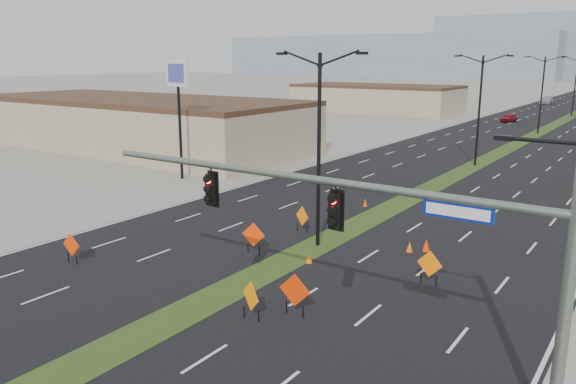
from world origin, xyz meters
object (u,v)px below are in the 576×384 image
Objects in this scene: streetlight_2 at (542,92)px; construction_sign_5 at (430,265)px; construction_sign_0 at (71,246)px; construction_sign_3 at (251,298)px; signal_mast at (392,235)px; cone_2 at (426,245)px; streetlight_3 at (575,85)px; cone_1 at (410,247)px; construction_sign_2 at (302,217)px; cone_0 at (309,258)px; construction_sign_4 at (295,292)px; pole_sign_west at (178,82)px; streetlight_1 at (479,107)px; car_far at (546,100)px; cone_3 at (365,203)px; streetlight_0 at (319,145)px; construction_sign_1 at (253,236)px; car_left at (509,118)px.

construction_sign_5 is at bearing -83.27° from streetlight_2.
construction_sign_3 is (10.93, 0.12, 0.04)m from construction_sign_0.
signal_mast reaches higher than cone_2.
streetlight_3 reaches higher than cone_1.
cone_0 is (3.03, -4.03, -0.63)m from construction_sign_2.
streetlight_2 is 65.70m from construction_sign_0.
pole_sign_west is (-22.01, 16.00, 6.84)m from construction_sign_4.
streetlight_1 is 36.14m from construction_sign_4.
construction_sign_4 is at bearing -87.70° from streetlight_3.
construction_sign_0 is (-8.43, -37.00, -4.53)m from streetlight_1.
car_far reaches higher than construction_sign_5.
car_far reaches higher than cone_0.
car_far is 119.94m from construction_sign_3.
construction_sign_2 is (-10.56, 11.56, -3.90)m from signal_mast.
cone_3 is at bearing 102.75° from construction_sign_4.
signal_mast is 32.68m from pole_sign_west.
construction_sign_3 is at bearing -45.40° from construction_sign_2.
construction_sign_0 is (-8.43, -65.00, -4.53)m from streetlight_2.
signal_mast is at bearing 13.77° from construction_sign_3.
signal_mast is 66.56m from streetlight_2.
streetlight_0 is 6.00× the size of construction_sign_1.
cone_3 is at bearing -91.97° from streetlight_2.
cone_3 is (-1.62, -47.25, -5.14)m from streetlight_2.
car_far is at bearing 95.04° from cone_0.
streetlight_3 reaches higher than construction_sign_2.
construction_sign_3 is 0.16× the size of pole_sign_west.
pole_sign_west reaches higher than cone_2.
construction_sign_0 is at bearing -110.98° from cone_3.
streetlight_0 is at bearing -16.61° from construction_sign_2.
streetlight_2 is at bearing 109.18° from construction_sign_2.
car_left is at bearing 100.13° from cone_2.
car_left is at bearing 99.42° from streetlight_1.
construction_sign_2 is at bearing 55.29° from construction_sign_0.
signal_mast is at bearing -81.99° from car_far.
streetlight_1 is 6.00× the size of construction_sign_1.
car_far reaches higher than car_left.
construction_sign_5 is 5.86m from cone_0.
cone_3 is (7.32, -101.76, -0.52)m from car_far.
construction_sign_5 reaches higher than car_left.
construction_sign_2 is at bearing 142.11° from streetlight_0.
streetlight_1 and streetlight_3 have the same top height.
streetlight_3 is (-8.56, 94.00, 0.63)m from signal_mast.
streetlight_3 is 86.18m from construction_sign_5.
construction_sign_2 is at bearing -6.65° from pole_sign_west.
construction_sign_2 is (-2.00, 1.56, -4.53)m from streetlight_0.
car_left is 61.61m from pole_sign_west.
pole_sign_west reaches higher than construction_sign_4.
construction_sign_5 is at bearing -72.26° from car_left.
streetlight_1 is at bearing 85.18° from cone_3.
pole_sign_west reaches higher than car_far.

